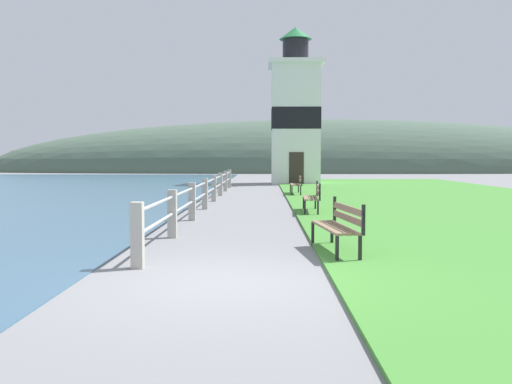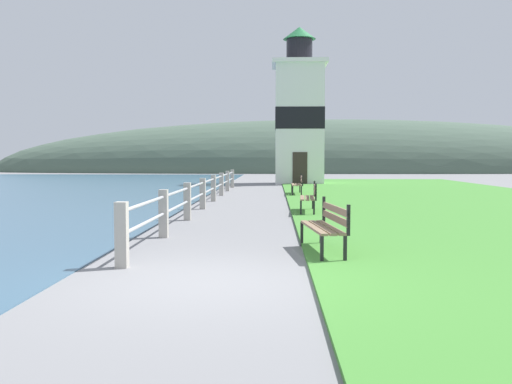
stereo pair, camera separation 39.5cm
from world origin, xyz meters
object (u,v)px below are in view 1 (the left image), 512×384
at_px(park_bench_midway, 313,196).
at_px(lighthouse, 295,116).
at_px(park_bench_far, 297,183).
at_px(park_bench_near, 339,223).

relative_size(park_bench_midway, lighthouse, 0.19).
height_order(park_bench_midway, park_bench_far, same).
relative_size(park_bench_near, park_bench_far, 0.98).
bearing_deg(park_bench_far, park_bench_midway, 90.66).
relative_size(park_bench_far, lighthouse, 0.20).
bearing_deg(park_bench_near, park_bench_midway, -98.30).
height_order(park_bench_midway, lighthouse, lighthouse).
xyz_separation_m(park_bench_midway, park_bench_far, (0.01, 8.30, 0.00)).
height_order(park_bench_near, park_bench_far, same).
bearing_deg(park_bench_near, park_bench_far, -97.58).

